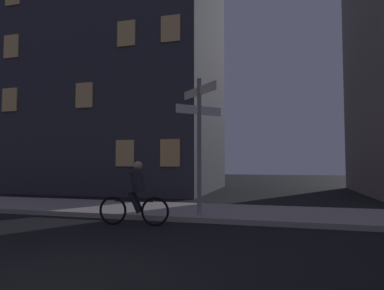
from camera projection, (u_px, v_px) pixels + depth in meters
name	position (u px, v px, depth m)	size (l,w,h in m)	color
ground_plane	(43.00, 290.00, 4.05)	(80.00, 80.00, 0.00)	black
sidewalk_kerb	(186.00, 211.00, 10.16)	(40.00, 3.00, 0.14)	#9E9991
signpost	(199.00, 132.00, 9.13)	(1.21, 1.21, 3.80)	gray
cyclist	(136.00, 195.00, 8.24)	(1.81, 0.37, 1.61)	black
building_left_block	(124.00, 71.00, 19.61)	(10.82, 8.12, 14.12)	#383842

